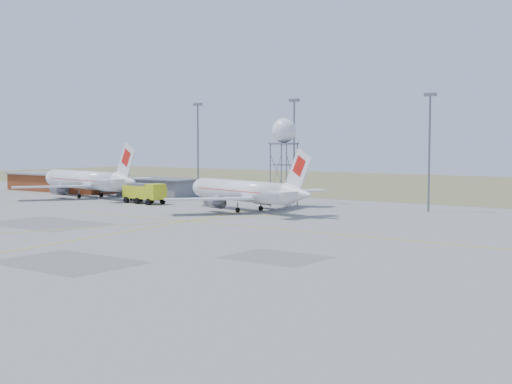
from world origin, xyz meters
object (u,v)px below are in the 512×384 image
Objects in this scene: radar_tower at (284,157)px; airliner_far at (87,181)px; fire_truck at (145,194)px; baggage_tug at (136,198)px; airliner_main at (245,192)px.

airliner_far is at bearing -171.34° from radar_tower.
airliner_far is at bearing 177.62° from fire_truck.
airliner_far is 22.16m from fire_truck.
radar_tower reaches higher than baggage_tug.
baggage_tug is (-31.81, -7.42, -8.59)m from radar_tower.
radar_tower is 33.77m from baggage_tug.
fire_truck is at bearing 179.19° from airliner_far.
fire_truck is 7.29m from baggage_tug.
airliner_main is 46.82m from airliner_far.
radar_tower is 28.72m from fire_truck.
airliner_main is 12.54× the size of baggage_tug.
airliner_main is at bearing -93.38° from radar_tower.
radar_tower reaches higher than fire_truck.
airliner_main reaches higher than baggage_tug.
radar_tower reaches higher than airliner_main.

